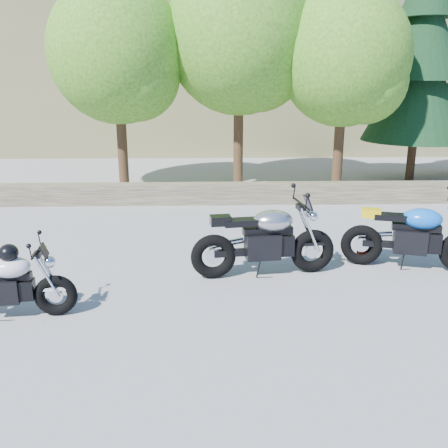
% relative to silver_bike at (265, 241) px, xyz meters
% --- Properties ---
extents(ground, '(90.00, 90.00, 0.00)m').
position_rel_silver_bike_xyz_m(ground, '(-0.85, -0.59, -0.58)').
color(ground, gray).
rests_on(ground, ground).
extents(stone_wall, '(22.00, 0.55, 0.50)m').
position_rel_silver_bike_xyz_m(stone_wall, '(-0.85, 4.91, -0.33)').
color(stone_wall, '#443B2D').
rests_on(stone_wall, ground).
extents(hillside, '(80.00, 30.00, 15.00)m').
position_rel_silver_bike_xyz_m(hillside, '(2.15, 27.41, 6.92)').
color(hillside, '#6A6741').
rests_on(hillside, ground).
extents(tree_decid_left, '(3.67, 3.67, 5.62)m').
position_rel_silver_bike_xyz_m(tree_decid_left, '(-3.24, 6.55, 3.05)').
color(tree_decid_left, '#382314').
rests_on(tree_decid_left, ground).
extents(tree_decid_mid, '(4.08, 4.08, 6.24)m').
position_rel_silver_bike_xyz_m(tree_decid_mid, '(0.06, 6.95, 3.46)').
color(tree_decid_mid, '#382314').
rests_on(tree_decid_mid, ground).
extents(tree_decid_right, '(3.54, 3.54, 5.41)m').
position_rel_silver_bike_xyz_m(tree_decid_right, '(2.86, 6.35, 2.92)').
color(tree_decid_right, '#382314').
rests_on(tree_decid_right, ground).
extents(conifer_near, '(3.17, 3.17, 7.06)m').
position_rel_silver_bike_xyz_m(conifer_near, '(5.35, 7.61, 3.10)').
color(conifer_near, '#382314').
rests_on(conifer_near, ground).
extents(silver_bike, '(2.38, 0.75, 1.19)m').
position_rel_silver_bike_xyz_m(silver_bike, '(0.00, 0.00, 0.00)').
color(silver_bike, black).
rests_on(silver_bike, ground).
extents(white_bike, '(1.87, 0.59, 1.03)m').
position_rel_silver_bike_xyz_m(white_bike, '(-3.61, -1.42, -0.07)').
color(white_bike, black).
rests_on(white_bike, ground).
extents(blue_bike, '(2.26, 0.89, 1.15)m').
position_rel_silver_bike_xyz_m(blue_bike, '(2.49, 0.22, -0.02)').
color(blue_bike, black).
rests_on(blue_bike, ground).
extents(backpack, '(0.34, 0.32, 0.39)m').
position_rel_silver_bike_xyz_m(backpack, '(1.87, 0.69, -0.39)').
color(backpack, black).
rests_on(backpack, ground).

